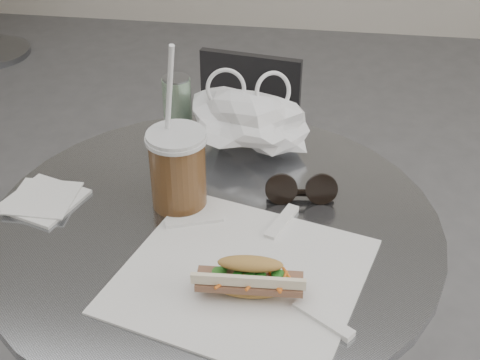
# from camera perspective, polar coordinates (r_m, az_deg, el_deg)

# --- Properties ---
(cafe_table) EXTENTS (0.76, 0.76, 0.74)m
(cafe_table) POSITION_cam_1_polar(r_m,az_deg,el_deg) (1.31, -1.95, -13.16)
(cafe_table) COLOR slate
(cafe_table) RESTS_ON ground
(chair_far) EXTENTS (0.36, 0.39, 0.69)m
(chair_far) POSITION_cam_1_polar(r_m,az_deg,el_deg) (1.92, -0.32, -1.34)
(chair_far) COLOR #29292C
(chair_far) RESTS_ON ground
(sandwich_paper) EXTENTS (0.42, 0.41, 0.00)m
(sandwich_paper) POSITION_cam_1_polar(r_m,az_deg,el_deg) (1.01, 0.14, -8.11)
(sandwich_paper) COLOR white
(sandwich_paper) RESTS_ON cafe_table
(banh_mi) EXTENTS (0.19, 0.08, 0.06)m
(banh_mi) POSITION_cam_1_polar(r_m,az_deg,el_deg) (0.96, 0.84, -8.35)
(banh_mi) COLOR tan
(banh_mi) RESTS_ON sandwich_paper
(iced_coffee) EXTENTS (0.10, 0.10, 0.30)m
(iced_coffee) POSITION_cam_1_polar(r_m,az_deg,el_deg) (1.13, -5.33, 1.04)
(iced_coffee) COLOR brown
(iced_coffee) RESTS_ON cafe_table
(sunglasses) EXTENTS (0.13, 0.04, 0.06)m
(sunglasses) POSITION_cam_1_polar(r_m,az_deg,el_deg) (1.16, 5.24, -0.93)
(sunglasses) COLOR black
(sunglasses) RESTS_ON cafe_table
(plastic_bag) EXTENTS (0.26, 0.23, 0.11)m
(plastic_bag) POSITION_cam_1_polar(r_m,az_deg,el_deg) (1.29, 0.66, 4.95)
(plastic_bag) COLOR silver
(plastic_bag) RESTS_ON cafe_table
(napkin_stack) EXTENTS (0.15, 0.15, 0.01)m
(napkin_stack) POSITION_cam_1_polar(r_m,az_deg,el_deg) (1.21, -16.43, -1.61)
(napkin_stack) COLOR white
(napkin_stack) RESTS_ON cafe_table
(drink_can) EXTENTS (0.06, 0.06, 0.11)m
(drink_can) POSITION_cam_1_polar(r_m,az_deg,el_deg) (1.37, -5.38, 6.61)
(drink_can) COLOR #559259
(drink_can) RESTS_ON cafe_table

